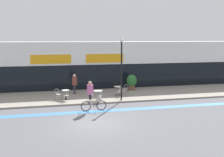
{
  "coord_description": "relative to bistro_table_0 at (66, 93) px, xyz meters",
  "views": [
    {
      "loc": [
        -2.37,
        -14.93,
        5.0
      ],
      "look_at": [
        2.2,
        5.3,
        1.84
      ],
      "focal_mm": 42.0,
      "sensor_mm": 36.0,
      "label": 1
    }
  ],
  "objects": [
    {
      "name": "cafe_chair_1_near",
      "position": [
        2.53,
        -1.38,
        -0.02
      ],
      "size": [
        0.42,
        0.58,
        0.9
      ],
      "rotation": [
        0.0,
        0.0,
        1.53
      ],
      "color": "#B7B2AD",
      "rests_on": "sidewalk_slab"
    },
    {
      "name": "bistro_table_0",
      "position": [
        0.0,
        0.0,
        0.0
      ],
      "size": [
        0.63,
        0.63,
        0.77
      ],
      "color": "black",
      "rests_on": "sidewalk_slab"
    },
    {
      "name": "ground_plane",
      "position": [
        1.46,
        -6.16,
        -0.66
      ],
      "size": [
        120.0,
        120.0,
        0.0
      ],
      "primitive_type": "plane",
      "color": "#5B5B60"
    },
    {
      "name": "pedestrian_near_end",
      "position": [
        0.89,
        1.97,
        0.52
      ],
      "size": [
        0.55,
        0.55,
        1.79
      ],
      "rotation": [
        0.0,
        0.0,
        2.91
      ],
      "color": "#382D47",
      "rests_on": "sidewalk_slab"
    },
    {
      "name": "cafe_chair_0_near",
      "position": [
        0.0,
        -0.63,
        -0.02
      ],
      "size": [
        0.42,
        0.58,
        0.9
      ],
      "rotation": [
        0.0,
        0.0,
        1.61
      ],
      "color": "#B7B2AD",
      "rests_on": "sidewalk_slab"
    },
    {
      "name": "cafe_chair_2_near",
      "position": [
        4.54,
        0.05,
        -0.02
      ],
      "size": [
        0.41,
        0.58,
        0.9
      ],
      "rotation": [
        0.0,
        0.0,
        1.54
      ],
      "color": "#B7B2AD",
      "rests_on": "sidewalk_slab"
    },
    {
      "name": "planter_pot",
      "position": [
        6.39,
        2.64,
        0.27
      ],
      "size": [
        0.97,
        0.97,
        1.49
      ],
      "color": "brown",
      "rests_on": "sidewalk_slab"
    },
    {
      "name": "cafe_chair_0_side",
      "position": [
        -0.62,
        0.01,
        -0.02
      ],
      "size": [
        0.6,
        0.45,
        0.9
      ],
      "rotation": [
        0.0,
        0.0,
        -0.15
      ],
      "color": "#B7B2AD",
      "rests_on": "sidewalk_slab"
    },
    {
      "name": "bistro_table_2",
      "position": [
        4.55,
        0.68,
        0.01
      ],
      "size": [
        0.73,
        0.73,
        0.77
      ],
      "color": "black",
      "rests_on": "sidewalk_slab"
    },
    {
      "name": "bike_lane_stripe",
      "position": [
        1.46,
        -3.65,
        -0.65
      ],
      "size": [
        36.0,
        0.7,
        0.01
      ],
      "primitive_type": "cube",
      "color": "#3D7AB7",
      "rests_on": "ground"
    },
    {
      "name": "cafe_chair_2_side",
      "position": [
        5.17,
        0.68,
        -0.02
      ],
      "size": [
        0.57,
        0.4,
        0.9
      ],
      "rotation": [
        0.0,
        0.0,
        3.14
      ],
      "color": "#B7B2AD",
      "rests_on": "sidewalk_slab"
    },
    {
      "name": "bistro_table_1",
      "position": [
        2.54,
        -0.75,
        0.0
      ],
      "size": [
        0.74,
        0.74,
        0.76
      ],
      "color": "black",
      "rests_on": "sidewalk_slab"
    },
    {
      "name": "sidewalk_slab",
      "position": [
        1.46,
        1.09,
        -0.6
      ],
      "size": [
        40.0,
        5.5,
        0.12
      ],
      "primitive_type": "cube",
      "color": "gray",
      "rests_on": "ground"
    },
    {
      "name": "cafe_chair_1_side",
      "position": [
        1.91,
        -0.75,
        -0.02
      ],
      "size": [
        0.59,
        0.43,
        0.9
      ],
      "rotation": [
        0.0,
        0.0,
        -0.08
      ],
      "color": "#B7B2AD",
      "rests_on": "sidewalk_slab"
    },
    {
      "name": "cyclist_0",
      "position": [
        1.59,
        -3.48,
        0.55
      ],
      "size": [
        1.81,
        0.48,
        2.12
      ],
      "rotation": [
        0.0,
        0.0,
        0.03
      ],
      "color": "black",
      "rests_on": "ground"
    },
    {
      "name": "storefront_facade",
      "position": [
        1.46,
        5.79,
        1.69
      ],
      "size": [
        40.0,
        4.06,
        4.7
      ],
      "color": "silver",
      "rests_on": "ground"
    },
    {
      "name": "lamp_post",
      "position": [
        4.35,
        -1.21,
        2.29
      ],
      "size": [
        0.26,
        0.26,
        4.87
      ],
      "color": "black",
      "rests_on": "sidewalk_slab"
    }
  ]
}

